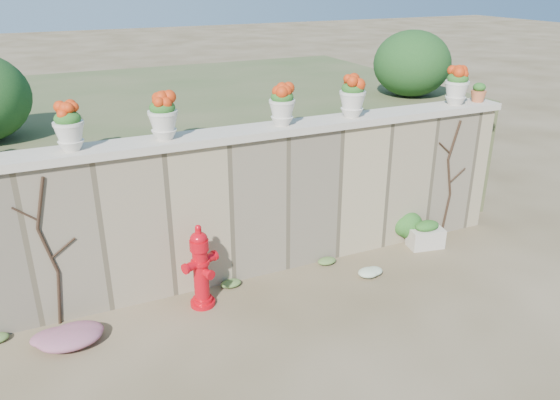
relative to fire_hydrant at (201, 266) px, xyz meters
name	(u,v)px	position (x,y,z in m)	size (l,w,h in m)	color
ground	(315,339)	(0.98, -1.24, -0.57)	(80.00, 80.00, 0.00)	#4F4027
stone_wall	(255,206)	(0.98, 0.56, 0.43)	(8.00, 0.40, 2.00)	#998766
wall_cap	(254,132)	(0.98, 0.56, 1.48)	(8.10, 0.52, 0.10)	beige
raised_fill	(190,144)	(0.98, 3.76, 0.43)	(9.00, 6.00, 2.00)	#384C23
back_shrub_right	(412,63)	(4.38, 1.76, 1.98)	(1.30, 1.30, 1.10)	#143814
vine_left	(49,251)	(-1.69, 0.34, 0.42)	(0.60, 0.04, 1.91)	black
vine_right	(450,177)	(4.21, 0.34, 0.42)	(0.60, 0.04, 1.91)	black
fire_hydrant	(201,266)	(0.00, 0.00, 0.00)	(0.49, 0.35, 1.13)	red
planter_box	(426,235)	(3.65, 0.10, -0.37)	(0.58, 0.40, 0.44)	beige
green_shrub	(411,224)	(3.52, 0.31, -0.25)	(0.67, 0.61, 0.64)	#1E5119
magenta_clump	(67,335)	(-1.66, -0.13, -0.44)	(0.96, 0.64, 0.26)	#C2268A
white_flowers	(371,270)	(2.39, -0.28, -0.49)	(0.45, 0.36, 0.16)	white
urn_pot_1	(69,128)	(-1.26, 0.56, 1.79)	(0.34, 0.34, 0.53)	beige
urn_pot_2	(163,117)	(-0.19, 0.56, 1.81)	(0.36, 0.36, 0.56)	beige
urn_pot_3	(282,105)	(1.39, 0.56, 1.80)	(0.35, 0.35, 0.54)	beige
urn_pot_4	(353,96)	(2.47, 0.56, 1.82)	(0.37, 0.37, 0.58)	beige
urn_pot_5	(457,86)	(4.32, 0.56, 1.81)	(0.37, 0.37, 0.57)	beige
terracotta_pot	(478,93)	(4.78, 0.56, 1.66)	(0.24, 0.24, 0.28)	#B96038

